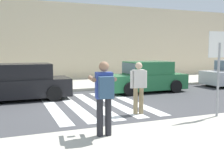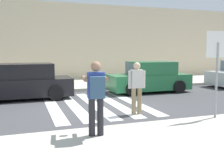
{
  "view_description": "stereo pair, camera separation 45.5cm",
  "coord_description": "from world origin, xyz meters",
  "px_view_note": "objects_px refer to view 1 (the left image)",
  "views": [
    {
      "loc": [
        -3.09,
        -9.45,
        2.11
      ],
      "look_at": [
        0.6,
        -0.2,
        1.1
      ],
      "focal_mm": 42.0,
      "sensor_mm": 36.0,
      "label": 1
    },
    {
      "loc": [
        -2.66,
        -9.61,
        2.11
      ],
      "look_at": [
        0.6,
        -0.2,
        1.1
      ],
      "focal_mm": 42.0,
      "sensor_mm": 36.0,
      "label": 2
    }
  ],
  "objects_px": {
    "pedestrian_crossing": "(139,85)",
    "parked_car_green": "(146,78)",
    "stop_sign": "(219,55)",
    "parked_car_black": "(22,83)",
    "photographer_with_backpack": "(104,92)"
  },
  "relations": [
    {
      "from": "parked_car_black",
      "to": "parked_car_green",
      "type": "relative_size",
      "value": 1.0
    },
    {
      "from": "pedestrian_crossing",
      "to": "parked_car_black",
      "type": "bearing_deg",
      "value": 130.28
    },
    {
      "from": "pedestrian_crossing",
      "to": "photographer_with_backpack",
      "type": "bearing_deg",
      "value": -133.13
    },
    {
      "from": "photographer_with_backpack",
      "to": "pedestrian_crossing",
      "type": "relative_size",
      "value": 1.0
    },
    {
      "from": "pedestrian_crossing",
      "to": "parked_car_green",
      "type": "bearing_deg",
      "value": 58.04
    },
    {
      "from": "pedestrian_crossing",
      "to": "parked_car_black",
      "type": "height_order",
      "value": "pedestrian_crossing"
    },
    {
      "from": "stop_sign",
      "to": "parked_car_black",
      "type": "distance_m",
      "value": 7.88
    },
    {
      "from": "photographer_with_backpack",
      "to": "pedestrian_crossing",
      "type": "bearing_deg",
      "value": 46.87
    },
    {
      "from": "photographer_with_backpack",
      "to": "parked_car_green",
      "type": "bearing_deg",
      "value": 53.85
    },
    {
      "from": "pedestrian_crossing",
      "to": "parked_car_green",
      "type": "xyz_separation_m",
      "value": [
        2.55,
        4.1,
        -0.25
      ]
    },
    {
      "from": "stop_sign",
      "to": "parked_car_black",
      "type": "relative_size",
      "value": 0.62
    },
    {
      "from": "stop_sign",
      "to": "parked_car_green",
      "type": "bearing_deg",
      "value": 82.37
    },
    {
      "from": "photographer_with_backpack",
      "to": "parked_car_black",
      "type": "relative_size",
      "value": 0.42
    },
    {
      "from": "stop_sign",
      "to": "parked_car_black",
      "type": "xyz_separation_m",
      "value": [
        -5.26,
        5.73,
        -1.25
      ]
    },
    {
      "from": "stop_sign",
      "to": "pedestrian_crossing",
      "type": "distance_m",
      "value": 2.62
    }
  ]
}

